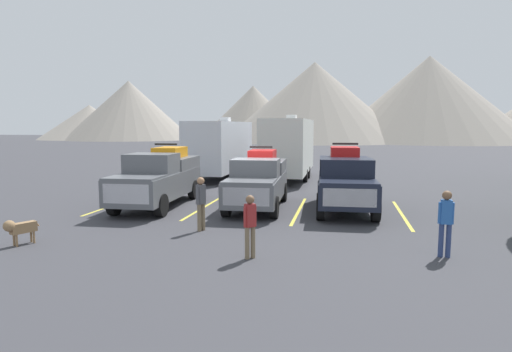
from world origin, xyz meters
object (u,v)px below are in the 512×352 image
object	(u,v)px
camper_trailer_a	(220,146)
camper_trailer_b	(289,146)
pickup_truck_b	(258,180)
pickup_truck_c	(345,180)
pickup_truck_a	(159,177)
dog	(18,228)
person_c	(201,200)
person_b	(250,222)
person_a	(446,219)

from	to	relation	value
camper_trailer_a	camper_trailer_b	distance (m)	4.39
pickup_truck_b	pickup_truck_c	size ratio (longest dim) A/B	1.02
pickup_truck_a	dog	world-z (taller)	pickup_truck_a
pickup_truck_c	camper_trailer_a	xyz separation A→B (m)	(-7.76, 9.13, 0.84)
pickup_truck_a	person_c	size ratio (longest dim) A/B	3.42
person_c	person_b	bearing A→B (deg)	-49.42
pickup_truck_c	camper_trailer_b	xyz separation A→B (m)	(-3.37, 9.04, 0.90)
pickup_truck_a	person_a	bearing A→B (deg)	-27.38
pickup_truck_a	pickup_truck_c	size ratio (longest dim) A/B	1.11
pickup_truck_b	person_b	bearing A→B (deg)	-80.54
pickup_truck_a	camper_trailer_a	size ratio (longest dim) A/B	0.64
pickup_truck_c	camper_trailer_a	size ratio (longest dim) A/B	0.58
camper_trailer_a	person_b	bearing A→B (deg)	-71.31
pickup_truck_a	camper_trailer_b	bearing A→B (deg)	66.34
camper_trailer_b	person_b	xyz separation A→B (m)	(1.02, -15.91, -1.17)
pickup_truck_a	person_a	size ratio (longest dim) A/B	3.44
pickup_truck_c	dog	bearing A→B (deg)	-141.64
person_a	person_b	bearing A→B (deg)	-167.21
person_b	dog	xyz separation A→B (m)	(-6.54, -0.15, -0.42)
pickup_truck_b	camper_trailer_a	distance (m)	10.27
camper_trailer_a	camper_trailer_b	bearing A→B (deg)	-1.23
pickup_truck_a	camper_trailer_b	distance (m)	10.55
pickup_truck_a	person_c	xyz separation A→B (m)	(3.12, -3.81, -0.20)
camper_trailer_b	person_c	bearing A→B (deg)	-94.68
person_a	dog	size ratio (longest dim) A/B	1.88
pickup_truck_c	person_b	xyz separation A→B (m)	(-2.35, -6.88, -0.27)
pickup_truck_a	dog	distance (m)	6.60
pickup_truck_c	person_c	distance (m)	6.27
pickup_truck_c	person_b	size ratio (longest dim) A/B	3.29
camper_trailer_b	person_c	size ratio (longest dim) A/B	5.33
camper_trailer_b	pickup_truck_b	bearing A→B (deg)	-90.61
dog	person_a	bearing A→B (deg)	6.25
person_a	pickup_truck_b	bearing A→B (deg)	136.41
pickup_truck_a	pickup_truck_c	bearing A→B (deg)	4.43
pickup_truck_c	pickup_truck_a	bearing A→B (deg)	-175.57
pickup_truck_b	camper_trailer_a	world-z (taller)	camper_trailer_a
person_c	dog	xyz separation A→B (m)	(-4.41, -2.63, -0.48)
pickup_truck_c	dog	distance (m)	11.35
pickup_truck_b	dog	xyz separation A→B (m)	(-5.41, -6.88, -0.61)
person_a	person_c	bearing A→B (deg)	168.65
pickup_truck_c	person_a	xyz separation A→B (m)	(2.45, -5.79, -0.22)
pickup_truck_c	pickup_truck_b	bearing A→B (deg)	-177.49
pickup_truck_b	dog	size ratio (longest dim) A/B	5.96
pickup_truck_a	camper_trailer_a	world-z (taller)	camper_trailer_a
pickup_truck_a	camper_trailer_b	world-z (taller)	camper_trailer_b
pickup_truck_a	camper_trailer_b	xyz separation A→B (m)	(4.22, 9.63, 0.91)
pickup_truck_a	dog	bearing A→B (deg)	-101.36
pickup_truck_a	camper_trailer_a	distance (m)	9.76
pickup_truck_b	person_c	distance (m)	4.37
camper_trailer_b	dog	distance (m)	17.06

